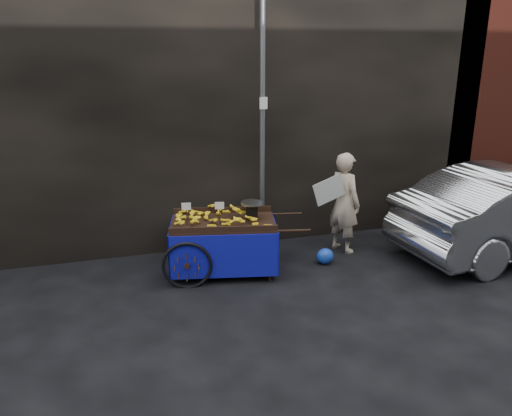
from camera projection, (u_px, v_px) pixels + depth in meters
name	position (u px, v px, depth m)	size (l,w,h in m)	color
ground	(269.00, 284.00, 7.07)	(80.00, 80.00, 0.00)	black
building_wall	(246.00, 90.00, 8.80)	(13.50, 2.00, 5.00)	black
street_pole	(262.00, 129.00, 7.73)	(0.12, 0.10, 4.00)	slate
banana_cart	(220.00, 227.00, 7.29)	(2.24, 1.34, 1.14)	black
vendor	(344.00, 203.00, 8.03)	(0.94, 0.71, 1.64)	#C5B292
plastic_bag	(325.00, 256.00, 7.71)	(0.28, 0.22, 0.25)	#1841B4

